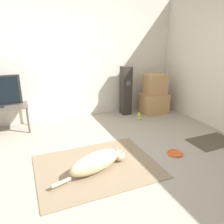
# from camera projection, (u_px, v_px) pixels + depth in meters

# --- Properties ---
(ground_plane) EXTENTS (12.00, 12.00, 0.00)m
(ground_plane) POSITION_uv_depth(u_px,v_px,m) (98.00, 164.00, 3.08)
(ground_plane) COLOR #9E9384
(wall_back) EXTENTS (8.00, 0.06, 2.55)m
(wall_back) POSITION_uv_depth(u_px,v_px,m) (62.00, 59.00, 4.50)
(wall_back) COLOR beige
(wall_back) RESTS_ON ground_plane
(area_rug) EXTENTS (1.63, 1.26, 0.01)m
(area_rug) POSITION_uv_depth(u_px,v_px,m) (97.00, 166.00, 3.03)
(area_rug) COLOR #847056
(area_rug) RESTS_ON ground_plane
(dog) EXTENTS (1.09, 0.44, 0.28)m
(dog) POSITION_uv_depth(u_px,v_px,m) (97.00, 162.00, 2.88)
(dog) COLOR beige
(dog) RESTS_ON area_rug
(frisbee) EXTENTS (0.24, 0.24, 0.03)m
(frisbee) POSITION_uv_depth(u_px,v_px,m) (175.00, 153.00, 3.36)
(frisbee) COLOR #DB511E
(frisbee) RESTS_ON ground_plane
(cardboard_box_lower) EXTENTS (0.59, 0.46, 0.45)m
(cardboard_box_lower) POSITION_uv_depth(u_px,v_px,m) (154.00, 103.00, 5.16)
(cardboard_box_lower) COLOR tan
(cardboard_box_lower) RESTS_ON ground_plane
(cardboard_box_upper) EXTENTS (0.47, 0.36, 0.46)m
(cardboard_box_upper) POSITION_uv_depth(u_px,v_px,m) (155.00, 84.00, 5.02)
(cardboard_box_upper) COLOR tan
(cardboard_box_upper) RESTS_ON cardboard_box_lower
(floor_speaker) EXTENTS (0.22, 0.22, 1.10)m
(floor_speaker) POSITION_uv_depth(u_px,v_px,m) (126.00, 91.00, 4.97)
(floor_speaker) COLOR #2D2823
(floor_speaker) RESTS_ON ground_plane
(tennis_ball_by_boxes) EXTENTS (0.07, 0.07, 0.07)m
(tennis_ball_by_boxes) POSITION_uv_depth(u_px,v_px,m) (139.00, 114.00, 5.03)
(tennis_ball_by_boxes) COLOR #C6E033
(tennis_ball_by_boxes) RESTS_ON ground_plane
(tennis_ball_near_speaker) EXTENTS (0.07, 0.07, 0.07)m
(tennis_ball_near_speaker) POSITION_uv_depth(u_px,v_px,m) (140.00, 118.00, 4.74)
(tennis_ball_near_speaker) COLOR #C6E033
(tennis_ball_near_speaker) RESTS_ON ground_plane
(tennis_ball_loose_on_carpet) EXTENTS (0.07, 0.07, 0.07)m
(tennis_ball_loose_on_carpet) POSITION_uv_depth(u_px,v_px,m) (139.00, 115.00, 4.93)
(tennis_ball_loose_on_carpet) COLOR #C6E033
(tennis_ball_loose_on_carpet) RESTS_ON ground_plane
(door_mat) EXTENTS (0.79, 0.50, 0.01)m
(door_mat) POSITION_uv_depth(u_px,v_px,m) (212.00, 141.00, 3.76)
(door_mat) COLOR #4C4233
(door_mat) RESTS_ON ground_plane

